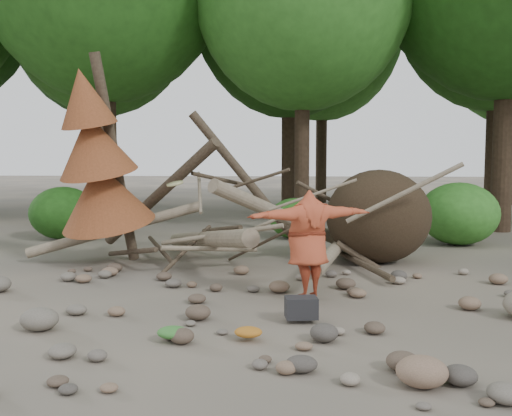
{
  "coord_description": "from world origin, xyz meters",
  "views": [
    {
      "loc": [
        0.92,
        -7.83,
        2.23
      ],
      "look_at": [
        0.21,
        1.5,
        1.4
      ],
      "focal_mm": 40.0,
      "sensor_mm": 36.0,
      "label": 1
    }
  ],
  "objects": [
    {
      "name": "ground",
      "position": [
        0.0,
        0.0,
        0.0
      ],
      "size": [
        120.0,
        120.0,
        0.0
      ],
      "primitive_type": "plane",
      "color": "#514C44",
      "rests_on": "ground"
    },
    {
      "name": "deadfall_pile",
      "position": [
        2.02,
        4.24,
        0.95
      ],
      "size": [
        8.55,
        5.24,
        3.3
      ],
      "color": "#332619",
      "rests_on": "ground"
    },
    {
      "name": "dead_conifer",
      "position": [
        -3.12,
        3.37,
        2.11
      ],
      "size": [
        2.06,
        2.16,
        4.35
      ],
      "color": "#4C3F30",
      "rests_on": "ground"
    },
    {
      "name": "bush_left",
      "position": [
        -5.5,
        7.2,
        0.72
      ],
      "size": [
        1.8,
        1.8,
        1.44
      ],
      "primitive_type": "ellipsoid",
      "color": "#205316",
      "rests_on": "ground"
    },
    {
      "name": "bush_mid",
      "position": [
        0.8,
        7.8,
        0.56
      ],
      "size": [
        1.4,
        1.4,
        1.12
      ],
      "primitive_type": "ellipsoid",
      "color": "#2B6A1E",
      "rests_on": "ground"
    },
    {
      "name": "bush_right",
      "position": [
        5.0,
        7.0,
        0.8
      ],
      "size": [
        2.0,
        2.0,
        1.6
      ],
      "primitive_type": "ellipsoid",
      "color": "#367D27",
      "rests_on": "ground"
    },
    {
      "name": "frisbee_thrower",
      "position": [
        1.06,
        0.91,
        0.91
      ],
      "size": [
        3.19,
        1.34,
        1.82
      ],
      "color": "#AF4327",
      "rests_on": "ground"
    },
    {
      "name": "backpack",
      "position": [
        0.96,
        -0.24,
        0.14
      ],
      "size": [
        0.47,
        0.35,
        0.29
      ],
      "primitive_type": "cube",
      "rotation": [
        0.0,
        0.0,
        0.16
      ],
      "color": "black",
      "rests_on": "ground"
    },
    {
      "name": "cloth_green",
      "position": [
        -0.59,
        -1.2,
        0.07
      ],
      "size": [
        0.38,
        0.32,
        0.14
      ],
      "primitive_type": "ellipsoid",
      "color": "#34702D",
      "rests_on": "ground"
    },
    {
      "name": "cloth_orange",
      "position": [
        0.32,
        -1.09,
        0.06
      ],
      "size": [
        0.34,
        0.28,
        0.12
      ],
      "primitive_type": "ellipsoid",
      "color": "#A4621C",
      "rests_on": "ground"
    },
    {
      "name": "boulder_front_left",
      "position": [
        -2.42,
        -0.86,
        0.15
      ],
      "size": [
        0.5,
        0.45,
        0.3
      ],
      "primitive_type": "ellipsoid",
      "color": "#6D665B",
      "rests_on": "ground"
    },
    {
      "name": "boulder_front_right",
      "position": [
        2.13,
        -2.34,
        0.15
      ],
      "size": [
        0.51,
        0.46,
        0.3
      ],
      "primitive_type": "ellipsoid",
      "color": "#846752",
      "rests_on": "ground"
    }
  ]
}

